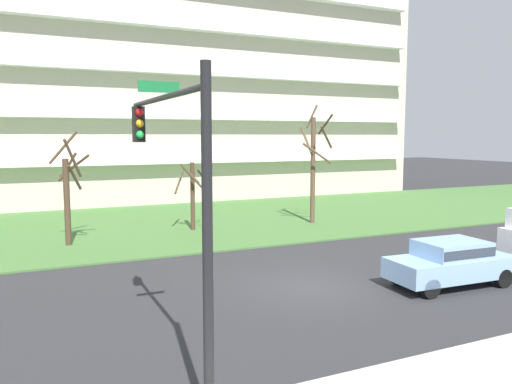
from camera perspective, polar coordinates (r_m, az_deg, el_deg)
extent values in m
plane|color=#2D2D30|center=(17.47, 5.88, -10.59)|extent=(160.00, 160.00, 0.00)
cube|color=#477238|center=(30.04, -7.90, -3.38)|extent=(80.00, 16.00, 0.08)
cube|color=beige|center=(44.26, -13.85, 12.06)|extent=(46.50, 13.67, 19.28)
cube|color=white|center=(36.95, -11.41, 3.31)|extent=(44.64, 0.90, 0.24)
cube|color=white|center=(36.93, -11.52, 8.30)|extent=(44.64, 0.90, 0.24)
cube|color=white|center=(37.19, -11.63, 13.25)|extent=(44.64, 0.90, 0.24)
cube|color=white|center=(37.72, -11.74, 18.10)|extent=(44.64, 0.90, 0.24)
cylinder|color=#4C3828|center=(24.62, -20.62, -1.18)|extent=(0.28, 0.28, 4.06)
cylinder|color=#4C3828|center=(24.13, -20.06, 3.61)|extent=(0.86, 0.75, 1.76)
cylinder|color=#4C3828|center=(24.83, -20.52, 2.76)|extent=(0.84, 0.43, 1.28)
cylinder|color=#4C3828|center=(24.86, -20.67, 2.02)|extent=(0.84, 0.26, 0.80)
cylinder|color=#4C3828|center=(25.12, -19.90, 2.79)|extent=(1.36, 1.00, 1.13)
cylinder|color=#4C3828|center=(25.06, -21.02, 4.72)|extent=(1.35, 0.18, 1.55)
cylinder|color=#4C3828|center=(24.26, -19.87, 1.57)|extent=(0.71, 0.85, 1.21)
cylinder|color=#4C3828|center=(27.06, -7.19, -0.57)|extent=(0.24, 0.24, 3.70)
cylinder|color=#4C3828|center=(26.94, -5.72, 3.01)|extent=(0.52, 1.48, 1.57)
cylinder|color=#4C3828|center=(26.49, -7.48, 2.06)|extent=(0.91, 0.63, 1.02)
cylinder|color=#4C3828|center=(26.37, -6.99, 1.42)|extent=(1.30, 0.28, 1.41)
cylinder|color=#4C3828|center=(27.19, -8.68, 1.18)|extent=(0.94, 1.31, 1.21)
cylinder|color=#4C3828|center=(26.74, -6.23, 1.99)|extent=(0.80, 0.87, 0.69)
cylinder|color=brown|center=(29.13, 6.46, 2.35)|extent=(0.28, 0.28, 6.15)
cylinder|color=brown|center=(29.45, 7.88, 7.62)|extent=(0.20, 1.64, 1.17)
cylinder|color=brown|center=(28.76, 7.97, 6.18)|extent=(1.42, 1.07, 1.29)
cylinder|color=brown|center=(28.74, 5.76, 5.76)|extent=(0.31, 1.10, 1.65)
cylinder|color=brown|center=(28.30, 6.94, 4.36)|extent=(1.66, 0.56, 1.20)
cylinder|color=brown|center=(29.38, 6.34, 8.49)|extent=(0.74, 0.27, 1.35)
cube|color=#8CB2E0|center=(18.47, 21.20, -7.91)|extent=(4.48, 2.01, 0.70)
cube|color=#8CB2E0|center=(18.33, 21.28, -6.01)|extent=(2.28, 1.76, 0.55)
cube|color=#2D3847|center=(18.33, 21.28, -6.01)|extent=(2.23, 1.79, 0.30)
cylinder|color=black|center=(20.15, 22.83, -7.83)|extent=(0.65, 0.25, 0.64)
cylinder|color=black|center=(19.10, 26.21, -8.75)|extent=(0.65, 0.25, 0.64)
cylinder|color=black|center=(18.15, 15.83, -9.10)|extent=(0.65, 0.25, 0.64)
cylinder|color=black|center=(16.99, 19.16, -10.28)|extent=(0.65, 0.25, 0.64)
cylinder|color=black|center=(22.11, 27.02, -6.69)|extent=(0.73, 0.24, 0.72)
cylinder|color=black|center=(8.43, -5.50, -6.98)|extent=(0.18, 0.18, 6.27)
cylinder|color=black|center=(10.87, -10.55, 10.45)|extent=(0.12, 5.50, 0.12)
cube|color=black|center=(13.22, -13.16, 7.47)|extent=(0.28, 0.28, 0.90)
sphere|color=red|center=(13.09, -13.06, 8.80)|extent=(0.20, 0.20, 0.20)
sphere|color=#F2A519|center=(13.08, -13.03, 7.57)|extent=(0.20, 0.20, 0.20)
sphere|color=green|center=(13.07, -13.00, 6.34)|extent=(0.20, 0.20, 0.20)
cube|color=#197238|center=(11.15, -10.94, 11.62)|extent=(0.90, 0.04, 0.24)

